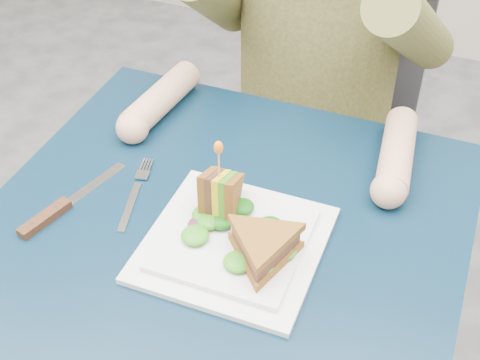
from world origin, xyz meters
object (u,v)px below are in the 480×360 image
at_px(sandwich_upright, 220,195).
at_px(fork, 134,195).
at_px(table, 218,265).
at_px(knife, 55,212).
at_px(sandwich_flat, 263,247).
at_px(chair, 323,109).
at_px(plate, 234,242).

xyz_separation_m(sandwich_upright, fork, (-0.15, 0.00, -0.05)).
xyz_separation_m(table, knife, (-0.25, -0.06, 0.09)).
bearing_deg(fork, knife, -139.13).
bearing_deg(fork, sandwich_flat, -15.69).
bearing_deg(table, sandwich_upright, 99.15).
bearing_deg(chair, sandwich_flat, -82.41).
distance_m(sandwich_upright, knife, 0.27).
height_order(sandwich_upright, fork, sandwich_upright).
bearing_deg(sandwich_upright, table, -80.85).
xyz_separation_m(table, plate, (0.04, -0.02, 0.09)).
bearing_deg(sandwich_flat, sandwich_upright, 143.99).
bearing_deg(sandwich_flat, knife, -177.67).
height_order(table, chair, chair).
xyz_separation_m(plate, knife, (-0.29, -0.04, -0.00)).
bearing_deg(plate, sandwich_upright, 132.56).
relative_size(chair, plate, 3.58).
distance_m(sandwich_upright, fork, 0.16).
relative_size(sandwich_upright, knife, 0.57).
bearing_deg(sandwich_upright, chair, 89.64).
height_order(sandwich_upright, knife, sandwich_upright).
bearing_deg(fork, chair, 75.83).
xyz_separation_m(table, sandwich_upright, (-0.00, 0.02, 0.13)).
bearing_deg(sandwich_flat, chair, 97.59).
height_order(table, plate, plate).
height_order(sandwich_flat, knife, sandwich_flat).
height_order(chair, plate, chair).
height_order(plate, knife, plate).
distance_m(sandwich_flat, knife, 0.35).
distance_m(plate, fork, 0.20).
distance_m(table, fork, 0.18).
distance_m(table, plate, 0.10).
xyz_separation_m(chair, sandwich_upright, (-0.00, -0.62, 0.24)).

